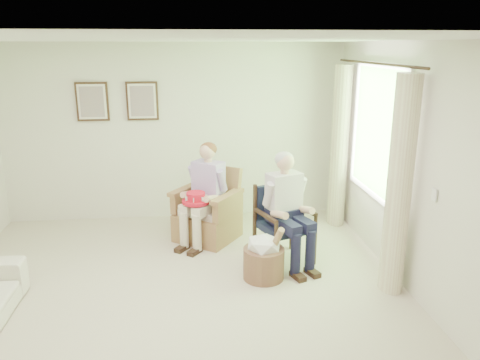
# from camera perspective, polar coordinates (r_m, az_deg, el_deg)

# --- Properties ---
(floor) EXTENTS (5.50, 5.50, 0.00)m
(floor) POSITION_cam_1_polar(r_m,az_deg,el_deg) (4.88, -8.05, -15.60)
(floor) COLOR beige
(floor) RESTS_ON ground
(back_wall) EXTENTS (5.00, 0.04, 2.60)m
(back_wall) POSITION_cam_1_polar(r_m,az_deg,el_deg) (7.02, -7.90, 5.70)
(back_wall) COLOR silver
(back_wall) RESTS_ON ground
(right_wall) EXTENTS (0.04, 5.50, 2.60)m
(right_wall) POSITION_cam_1_polar(r_m,az_deg,el_deg) (4.91, 21.84, 0.14)
(right_wall) COLOR silver
(right_wall) RESTS_ON ground
(ceiling) EXTENTS (5.00, 5.50, 0.02)m
(ceiling) POSITION_cam_1_polar(r_m,az_deg,el_deg) (4.16, -9.51, 16.54)
(ceiling) COLOR white
(ceiling) RESTS_ON back_wall
(window) EXTENTS (0.13, 2.50, 1.63)m
(window) POSITION_cam_1_polar(r_m,az_deg,el_deg) (5.89, 16.45, 6.01)
(window) COLOR #2D6B23
(window) RESTS_ON right_wall
(curtain_left) EXTENTS (0.34, 0.34, 2.30)m
(curtain_left) POSITION_cam_1_polar(r_m,az_deg,el_deg) (5.06, 18.82, -0.86)
(curtain_left) COLOR beige
(curtain_left) RESTS_ON ground
(curtain_right) EXTENTS (0.34, 0.34, 2.30)m
(curtain_right) POSITION_cam_1_polar(r_m,az_deg,el_deg) (6.83, 12.02, 3.92)
(curtain_right) COLOR beige
(curtain_right) RESTS_ON ground
(framed_print_left) EXTENTS (0.45, 0.05, 0.55)m
(framed_print_left) POSITION_cam_1_polar(r_m,az_deg,el_deg) (7.04, -17.57, 9.09)
(framed_print_left) COLOR #382114
(framed_print_left) RESTS_ON back_wall
(framed_print_right) EXTENTS (0.45, 0.05, 0.55)m
(framed_print_right) POSITION_cam_1_polar(r_m,az_deg,el_deg) (6.94, -11.83, 9.40)
(framed_print_right) COLOR #382114
(framed_print_right) RESTS_ON back_wall
(wicker_armchair) EXTENTS (0.75, 0.75, 0.96)m
(wicker_armchair) POSITION_cam_1_polar(r_m,az_deg,el_deg) (6.40, -4.01, -4.46)
(wicker_armchair) COLOR #A5774E
(wicker_armchair) RESTS_ON ground
(wood_armchair) EXTENTS (0.59, 0.56, 0.91)m
(wood_armchair) POSITION_cam_1_polar(r_m,az_deg,el_deg) (5.75, 5.29, -4.85)
(wood_armchair) COLOR black
(wood_armchair) RESTS_ON ground
(person_wicker) EXTENTS (0.40, 0.62, 1.31)m
(person_wicker) POSITION_cam_1_polar(r_m,az_deg,el_deg) (6.13, -4.04, -0.92)
(person_wicker) COLOR beige
(person_wicker) RESTS_ON ground
(person_dark) EXTENTS (0.40, 0.63, 1.34)m
(person_dark) POSITION_cam_1_polar(r_m,az_deg,el_deg) (5.52, 5.68, -2.73)
(person_dark) COLOR #171733
(person_dark) RESTS_ON ground
(red_hat) EXTENTS (0.35, 0.35, 0.14)m
(red_hat) POSITION_cam_1_polar(r_m,az_deg,el_deg) (6.01, -5.40, -2.30)
(red_hat) COLOR red
(red_hat) RESTS_ON person_wicker
(hatbox) EXTENTS (0.48, 0.48, 0.68)m
(hatbox) POSITION_cam_1_polar(r_m,az_deg,el_deg) (5.34, 2.94, -9.29)
(hatbox) COLOR #9F7556
(hatbox) RESTS_ON ground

